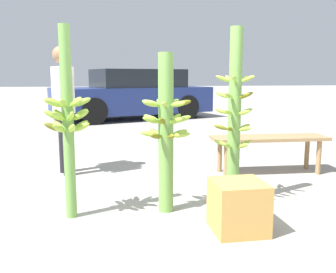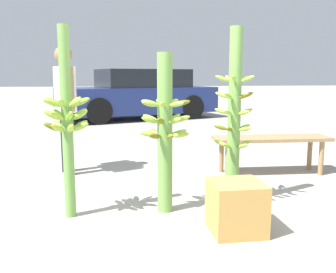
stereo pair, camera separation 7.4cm
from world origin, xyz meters
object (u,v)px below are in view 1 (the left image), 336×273
at_px(banana_stalk_right, 234,117).
at_px(vendor_person, 63,99).
at_px(banana_stalk_left, 68,121).
at_px(produce_crate, 238,207).
at_px(market_bench, 269,142).
at_px(banana_stalk_center, 166,131).
at_px(parked_car, 134,95).

height_order(banana_stalk_right, vendor_person, banana_stalk_right).
distance_m(banana_stalk_left, produce_crate, 1.57).
relative_size(vendor_person, market_bench, 1.08).
bearing_deg(banana_stalk_center, produce_crate, -47.95).
height_order(banana_stalk_left, banana_stalk_center, banana_stalk_left).
height_order(banana_stalk_right, produce_crate, banana_stalk_right).
distance_m(banana_stalk_left, banana_stalk_right, 1.51).
height_order(vendor_person, market_bench, vendor_person).
bearing_deg(banana_stalk_center, banana_stalk_left, -179.59).
distance_m(banana_stalk_center, vendor_person, 1.83).
bearing_deg(vendor_person, produce_crate, -164.02).
bearing_deg(parked_car, market_bench, 173.00).
distance_m(banana_stalk_right, parked_car, 7.33).
height_order(market_bench, parked_car, parked_car).
bearing_deg(produce_crate, market_bench, 58.49).
bearing_deg(produce_crate, banana_stalk_left, 158.01).
xyz_separation_m(banana_stalk_left, market_bench, (2.34, 1.11, -0.45)).
height_order(banana_stalk_center, banana_stalk_right, banana_stalk_right).
bearing_deg(parked_car, produce_crate, 163.64).
relative_size(banana_stalk_center, vendor_person, 0.90).
bearing_deg(banana_stalk_center, banana_stalk_right, 9.20).
relative_size(banana_stalk_left, vendor_person, 1.04).
bearing_deg(banana_stalk_left, vendor_person, 96.98).
relative_size(parked_car, produce_crate, 11.55).
relative_size(banana_stalk_left, banana_stalk_center, 1.15).
height_order(banana_stalk_center, vendor_person, vendor_person).
bearing_deg(banana_stalk_right, market_bench, 50.35).
xyz_separation_m(banana_stalk_center, market_bench, (1.50, 1.11, -0.34)).
xyz_separation_m(banana_stalk_center, produce_crate, (0.49, -0.54, -0.54)).
bearing_deg(parked_car, banana_stalk_center, 159.97).
relative_size(vendor_person, produce_crate, 3.90).
distance_m(banana_stalk_left, banana_stalk_center, 0.84).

